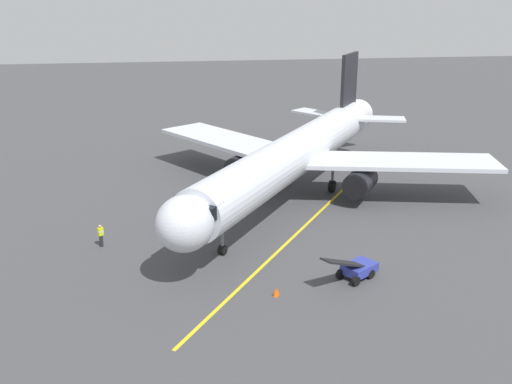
% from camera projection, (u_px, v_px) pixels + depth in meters
% --- Properties ---
extents(ground_plane, '(220.00, 220.00, 0.00)m').
position_uv_depth(ground_plane, '(294.00, 191.00, 54.63)').
color(ground_plane, '#424244').
extents(apron_lead_in_line, '(22.70, 33.21, 0.01)m').
position_uv_depth(apron_lead_in_line, '(309.00, 222.00, 47.32)').
color(apron_lead_in_line, yellow).
rests_on(apron_lead_in_line, ground).
extents(airplane, '(30.88, 35.35, 11.50)m').
position_uv_depth(airplane, '(296.00, 154.00, 51.86)').
color(airplane, silver).
rests_on(airplane, ground).
extents(ground_crew_marshaller, '(0.47, 0.43, 1.71)m').
position_uv_depth(ground_crew_marshaller, '(101.00, 235.00, 42.45)').
color(ground_crew_marshaller, '#23232D').
rests_on(ground_crew_marshaller, ground).
extents(belt_loader_near_nose, '(4.48, 3.52, 2.32)m').
position_uv_depth(belt_loader_near_nose, '(357.00, 268.00, 37.77)').
color(belt_loader_near_nose, '#2D3899').
rests_on(belt_loader_near_nose, ground).
extents(safety_cone_nose_left, '(0.32, 0.32, 0.55)m').
position_uv_depth(safety_cone_nose_left, '(277.00, 291.00, 35.76)').
color(safety_cone_nose_left, '#F2590F').
rests_on(safety_cone_nose_left, ground).
extents(safety_cone_nose_right, '(0.32, 0.32, 0.55)m').
position_uv_depth(safety_cone_nose_right, '(275.00, 292.00, 35.62)').
color(safety_cone_nose_right, '#F2590F').
rests_on(safety_cone_nose_right, ground).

